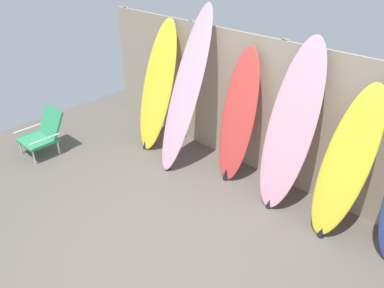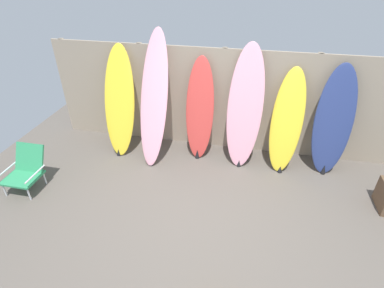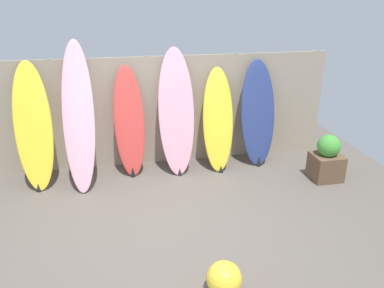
{
  "view_description": "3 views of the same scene",
  "coord_description": "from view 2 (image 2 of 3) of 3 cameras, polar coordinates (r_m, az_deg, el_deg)",
  "views": [
    {
      "loc": [
        2.14,
        -1.75,
        2.88
      ],
      "look_at": [
        -0.24,
        0.76,
        0.88
      ],
      "focal_mm": 35.0,
      "sensor_mm": 36.0,
      "label": 1
    },
    {
      "loc": [
        0.48,
        -2.76,
        3.04
      ],
      "look_at": [
        -0.23,
        0.6,
        0.86
      ],
      "focal_mm": 28.0,
      "sensor_mm": 36.0,
      "label": 2
    },
    {
      "loc": [
        -0.44,
        -3.9,
        2.73
      ],
      "look_at": [
        0.42,
        0.44,
        0.92
      ],
      "focal_mm": 35.0,
      "sensor_mm": 36.0,
      "label": 3
    }
  ],
  "objects": [
    {
      "name": "surfboard_pink_1",
      "position": [
        4.95,
        -7.24,
        8.35
      ],
      "size": [
        0.47,
        0.9,
        2.11
      ],
      "color": "pink",
      "rests_on": "ground"
    },
    {
      "name": "beach_chair",
      "position": [
        5.15,
        -29.09,
        -4.1
      ],
      "size": [
        0.5,
        0.58,
        0.63
      ],
      "rotation": [
        0.0,
        0.0,
        -0.21
      ],
      "color": "silver",
      "rests_on": "ground"
    },
    {
      "name": "surfboard_navy_5",
      "position": [
        5.12,
        25.35,
        3.85
      ],
      "size": [
        0.59,
        0.5,
        1.73
      ],
      "color": "navy",
      "rests_on": "ground"
    },
    {
      "name": "surfboard_pink_3",
      "position": [
        4.88,
        10.05,
        6.76
      ],
      "size": [
        0.59,
        0.62,
        1.95
      ],
      "color": "pink",
      "rests_on": "ground"
    },
    {
      "name": "surfboard_yellow_0",
      "position": [
        5.32,
        -13.64,
        7.82
      ],
      "size": [
        0.6,
        0.77,
        1.83
      ],
      "color": "yellow",
      "rests_on": "ground"
    },
    {
      "name": "fence_back",
      "position": [
        5.25,
        5.72,
        8.17
      ],
      "size": [
        6.08,
        0.11,
        1.8
      ],
      "color": "gray",
      "rests_on": "ground"
    },
    {
      "name": "ground",
      "position": [
        4.14,
        1.46,
        -14.94
      ],
      "size": [
        7.68,
        7.68,
        0.0
      ],
      "primitive_type": "plane",
      "color": "#5B544C"
    },
    {
      "name": "surfboard_red_2",
      "position": [
        5.02,
        1.5,
        6.43
      ],
      "size": [
        0.49,
        0.47,
        1.71
      ],
      "color": "#D13D38",
      "rests_on": "ground"
    },
    {
      "name": "surfboard_yellow_4",
      "position": [
        4.97,
        17.63,
        4.12
      ],
      "size": [
        0.56,
        0.68,
        1.63
      ],
      "color": "yellow",
      "rests_on": "ground"
    }
  ]
}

